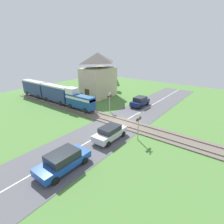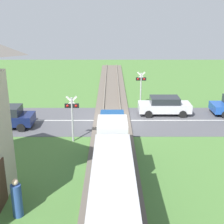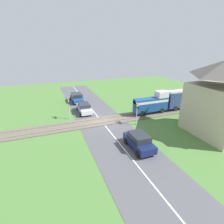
{
  "view_description": "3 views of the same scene",
  "coord_description": "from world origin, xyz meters",
  "px_view_note": "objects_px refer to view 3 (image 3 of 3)",
  "views": [
    {
      "loc": [
        -17.38,
        -11.71,
        9.39
      ],
      "look_at": [
        0.0,
        1.5,
        1.2
      ],
      "focal_mm": 28.0,
      "sensor_mm": 36.0,
      "label": 1
    },
    {
      "loc": [
        0.05,
        22.57,
        8.22
      ],
      "look_at": [
        0.0,
        1.5,
        1.2
      ],
      "focal_mm": 50.0,
      "sensor_mm": 36.0,
      "label": 2
    },
    {
      "loc": [
        20.78,
        -6.48,
        9.63
      ],
      "look_at": [
        0.0,
        1.5,
        1.2
      ],
      "focal_mm": 28.0,
      "sensor_mm": 36.0,
      "label": 3
    }
  ],
  "objects_px": {
    "crossing_signal_east_approach": "(137,111)",
    "station_building": "(219,100)",
    "car_far_side": "(139,141)",
    "car_behind_queue": "(77,97)",
    "crossing_signal_west_approach": "(69,106)",
    "car_near_crossing": "(84,108)",
    "pedestrian_by_station": "(191,115)",
    "train": "(187,98)"
  },
  "relations": [
    {
      "from": "train",
      "to": "pedestrian_by_station",
      "type": "distance_m",
      "value": 4.95
    },
    {
      "from": "train",
      "to": "car_near_crossing",
      "type": "bearing_deg",
      "value": -104.99
    },
    {
      "from": "crossing_signal_west_approach",
      "to": "pedestrian_by_station",
      "type": "relative_size",
      "value": 1.77
    },
    {
      "from": "car_near_crossing",
      "to": "car_far_side",
      "type": "bearing_deg",
      "value": 13.64
    },
    {
      "from": "car_far_side",
      "to": "pedestrian_by_station",
      "type": "xyz_separation_m",
      "value": [
        -3.7,
        10.15,
        -0.04
      ]
    },
    {
      "from": "crossing_signal_west_approach",
      "to": "station_building",
      "type": "xyz_separation_m",
      "value": [
        10.51,
        14.79,
        2.14
      ]
    },
    {
      "from": "train",
      "to": "crossing_signal_east_approach",
      "type": "distance_m",
      "value": 10.8
    },
    {
      "from": "car_near_crossing",
      "to": "car_far_side",
      "type": "height_order",
      "value": "car_far_side"
    },
    {
      "from": "station_building",
      "to": "pedestrian_by_station",
      "type": "relative_size",
      "value": 4.87
    },
    {
      "from": "crossing_signal_east_approach",
      "to": "pedestrian_by_station",
      "type": "bearing_deg",
      "value": 79.73
    },
    {
      "from": "station_building",
      "to": "car_far_side",
      "type": "bearing_deg",
      "value": -92.13
    },
    {
      "from": "car_behind_queue",
      "to": "car_far_side",
      "type": "bearing_deg",
      "value": 9.08
    },
    {
      "from": "train",
      "to": "crossing_signal_west_approach",
      "type": "xyz_separation_m",
      "value": [
        -2.53,
        -18.29,
        0.08
      ]
    },
    {
      "from": "crossing_signal_east_approach",
      "to": "station_building",
      "type": "relative_size",
      "value": 0.36
    },
    {
      "from": "train",
      "to": "station_building",
      "type": "bearing_deg",
      "value": -23.67
    },
    {
      "from": "crossing_signal_west_approach",
      "to": "car_far_side",
      "type": "bearing_deg",
      "value": 27.7
    },
    {
      "from": "crossing_signal_west_approach",
      "to": "pedestrian_by_station",
      "type": "xyz_separation_m",
      "value": [
        6.46,
        15.48,
        -1.18
      ]
    },
    {
      "from": "train",
      "to": "station_building",
      "type": "height_order",
      "value": "station_building"
    },
    {
      "from": "crossing_signal_west_approach",
      "to": "crossing_signal_east_approach",
      "type": "relative_size",
      "value": 1.0
    },
    {
      "from": "train",
      "to": "crossing_signal_west_approach",
      "type": "height_order",
      "value": "train"
    },
    {
      "from": "train",
      "to": "car_far_side",
      "type": "bearing_deg",
      "value": -59.52
    },
    {
      "from": "car_far_side",
      "to": "station_building",
      "type": "height_order",
      "value": "station_building"
    },
    {
      "from": "car_behind_queue",
      "to": "crossing_signal_west_approach",
      "type": "distance_m",
      "value": 8.31
    },
    {
      "from": "train",
      "to": "car_far_side",
      "type": "xyz_separation_m",
      "value": [
        7.63,
        -12.96,
        -1.06
      ]
    },
    {
      "from": "car_far_side",
      "to": "station_building",
      "type": "distance_m",
      "value": 10.02
    },
    {
      "from": "train",
      "to": "car_behind_queue",
      "type": "height_order",
      "value": "train"
    },
    {
      "from": "car_near_crossing",
      "to": "crossing_signal_east_approach",
      "type": "distance_m",
      "value": 8.7
    },
    {
      "from": "crossing_signal_west_approach",
      "to": "car_near_crossing",
      "type": "bearing_deg",
      "value": 124.86
    },
    {
      "from": "pedestrian_by_station",
      "to": "car_far_side",
      "type": "bearing_deg",
      "value": -69.96
    },
    {
      "from": "car_near_crossing",
      "to": "station_building",
      "type": "distance_m",
      "value": 17.68
    },
    {
      "from": "car_behind_queue",
      "to": "station_building",
      "type": "relative_size",
      "value": 0.54
    },
    {
      "from": "car_far_side",
      "to": "pedestrian_by_station",
      "type": "bearing_deg",
      "value": 110.04
    },
    {
      "from": "car_near_crossing",
      "to": "pedestrian_by_station",
      "type": "distance_m",
      "value": 15.37
    },
    {
      "from": "car_behind_queue",
      "to": "crossing_signal_east_approach",
      "type": "bearing_deg",
      "value": 22.43
    },
    {
      "from": "car_far_side",
      "to": "car_behind_queue",
      "type": "bearing_deg",
      "value": -170.92
    },
    {
      "from": "car_near_crossing",
      "to": "crossing_signal_east_approach",
      "type": "height_order",
      "value": "crossing_signal_east_approach"
    },
    {
      "from": "car_far_side",
      "to": "pedestrian_by_station",
      "type": "distance_m",
      "value": 10.8
    },
    {
      "from": "crossing_signal_west_approach",
      "to": "pedestrian_by_station",
      "type": "height_order",
      "value": "crossing_signal_west_approach"
    },
    {
      "from": "pedestrian_by_station",
      "to": "crossing_signal_east_approach",
      "type": "bearing_deg",
      "value": -100.27
    },
    {
      "from": "car_far_side",
      "to": "crossing_signal_east_approach",
      "type": "xyz_separation_m",
      "value": [
        -5.1,
        2.45,
        1.14
      ]
    },
    {
      "from": "car_behind_queue",
      "to": "station_building",
      "type": "height_order",
      "value": "station_building"
    },
    {
      "from": "crossing_signal_west_approach",
      "to": "station_building",
      "type": "height_order",
      "value": "station_building"
    }
  ]
}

